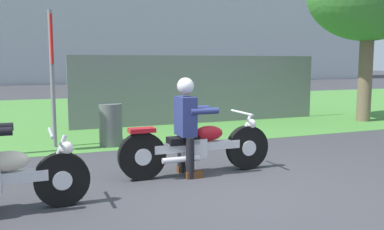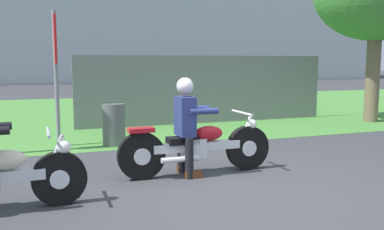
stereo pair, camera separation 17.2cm
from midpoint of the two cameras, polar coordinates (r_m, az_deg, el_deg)
name	(u,v)px [view 2 (the right image)]	position (r m, az deg, el deg)	size (l,w,h in m)	color
ground	(232,192)	(5.44, 6.33, -10.34)	(120.00, 120.00, 0.00)	#38383D
grass_verge	(110,112)	(13.98, -10.61, 0.35)	(60.00, 12.00, 0.01)	#478438
motorcycle_lead	(197,147)	(6.17, 1.52, -4.34)	(2.32, 0.66, 0.89)	black
rider_lead	(186,119)	(6.04, 0.04, -0.50)	(0.55, 0.48, 1.42)	black
trash_can	(114,124)	(8.43, -9.91, -1.26)	(0.45, 0.45, 0.83)	#595E5B
sign_banner	(55,57)	(8.49, -17.37, 7.45)	(0.08, 0.60, 2.60)	gray
fence_segment	(208,89)	(11.35, 2.58, 3.46)	(7.00, 0.06, 1.80)	slate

